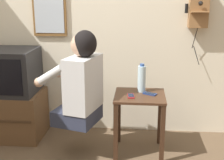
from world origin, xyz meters
The scene contains 10 objects.
wall_back centered at (0.00, 1.07, 1.27)m, with size 6.80×0.05×2.55m.
side_table centered at (0.54, 0.55, 0.44)m, with size 0.47×0.44×0.58m.
person centered at (0.00, 0.46, 0.72)m, with size 0.59×0.53×0.86m.
tv_stand centered at (-0.82, 0.77, 0.25)m, with size 0.69×0.49×0.49m.
television centered at (-0.81, 0.78, 0.72)m, with size 0.57×0.49×0.45m.
wall_phone_antique centered at (1.09, 0.99, 1.37)m, with size 0.23×0.19×0.83m.
wall_mirror centered at (-0.42, 1.03, 1.37)m, with size 0.35×0.03×0.65m.
cell_phone_held centered at (0.45, 0.49, 0.59)m, with size 0.07×0.13×0.01m.
cell_phone_spare centered at (0.63, 0.57, 0.59)m, with size 0.14×0.11×0.01m.
water_bottle centered at (0.55, 0.65, 0.71)m, with size 0.08×0.08×0.27m.
Camera 1 is at (0.52, -2.20, 1.51)m, focal length 50.00 mm.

